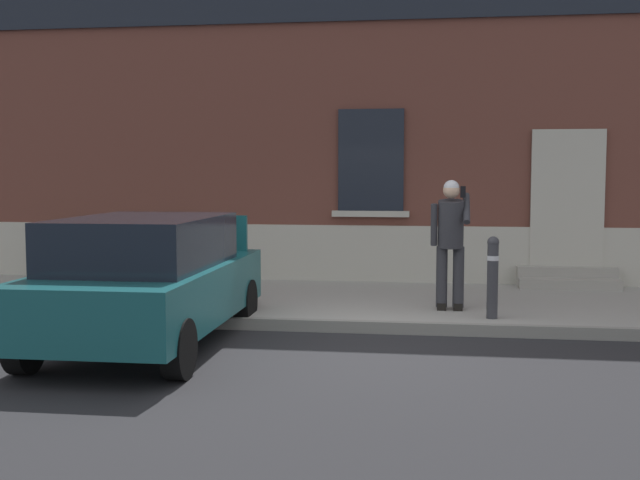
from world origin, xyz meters
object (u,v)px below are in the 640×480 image
object	(u,v)px
hatchback_car_teal	(149,278)
person_on_phone	(451,236)
planter_cream	(51,252)
planter_olive	(163,254)
bollard_near_person	(493,274)
bollard_far_left	(182,269)

from	to	relation	value
hatchback_car_teal	person_on_phone	size ratio (longest dim) A/B	2.33
planter_cream	planter_olive	xyz separation A→B (m)	(2.04, -0.05, 0.00)
bollard_near_person	planter_olive	size ratio (longest dim) A/B	1.22
hatchback_car_teal	bollard_near_person	size ratio (longest dim) A/B	3.90
hatchback_car_teal	planter_olive	world-z (taller)	hatchback_car_teal
bollard_near_person	person_on_phone	size ratio (longest dim) A/B	0.60
planter_cream	planter_olive	bearing A→B (deg)	-1.39
bollard_far_left	planter_olive	world-z (taller)	bollard_far_left
hatchback_car_teal	planter_olive	distance (m)	4.53
bollard_far_left	hatchback_car_teal	bearing A→B (deg)	-86.15
planter_olive	person_on_phone	bearing A→B (deg)	-25.39
bollard_far_left	planter_cream	xyz separation A→B (m)	(-3.30, 2.83, -0.11)
hatchback_car_teal	planter_cream	size ratio (longest dim) A/B	4.74
person_on_phone	hatchback_car_teal	bearing A→B (deg)	-155.18
person_on_phone	planter_cream	world-z (taller)	person_on_phone
hatchback_car_teal	bollard_far_left	bearing A→B (deg)	93.85
hatchback_car_teal	planter_olive	size ratio (longest dim) A/B	4.74
person_on_phone	planter_olive	world-z (taller)	person_on_phone
hatchback_car_teal	person_on_phone	xyz separation A→B (m)	(3.44, 2.05, 0.36)
bollard_near_person	hatchback_car_teal	bearing A→B (deg)	-158.67
bollard_near_person	person_on_phone	distance (m)	0.85
person_on_phone	planter_cream	distance (m)	7.24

